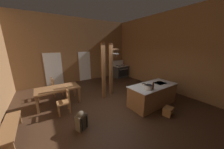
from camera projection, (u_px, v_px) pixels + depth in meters
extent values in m
cube|color=#382316|center=(109.00, 105.00, 4.94)|extent=(8.15, 8.82, 0.10)
cube|color=brown|center=(78.00, 51.00, 7.72)|extent=(8.15, 0.14, 4.24)
cube|color=brown|center=(166.00, 52.00, 6.34)|extent=(0.14, 8.82, 4.24)
cube|color=white|center=(54.00, 69.00, 7.08)|extent=(1.00, 0.01, 2.05)
cube|color=white|center=(85.00, 66.00, 8.13)|extent=(0.84, 0.01, 2.05)
cube|color=brown|center=(152.00, 95.00, 4.82)|extent=(2.12, 0.95, 0.86)
cube|color=silver|center=(153.00, 85.00, 4.71)|extent=(2.18, 1.01, 0.02)
cube|color=black|center=(160.00, 83.00, 4.96)|extent=(0.53, 0.41, 0.00)
cube|color=black|center=(144.00, 99.00, 5.26)|extent=(2.00, 0.09, 0.10)
cube|color=#313131|center=(120.00, 72.00, 9.03)|extent=(1.15, 0.83, 0.90)
cube|color=black|center=(124.00, 73.00, 8.74)|extent=(0.93, 0.07, 0.52)
cylinder|color=silver|center=(124.00, 69.00, 8.65)|extent=(0.82, 0.08, 0.02)
cube|color=silver|center=(121.00, 66.00, 8.91)|extent=(1.19, 0.87, 0.03)
cube|color=silver|center=(118.00, 63.00, 9.14)|extent=(1.14, 0.11, 0.40)
cylinder|color=black|center=(124.00, 66.00, 8.93)|extent=(0.21, 0.21, 0.01)
cylinder|color=black|center=(119.00, 66.00, 8.65)|extent=(0.21, 0.21, 0.01)
cylinder|color=black|center=(122.00, 65.00, 9.17)|extent=(0.21, 0.21, 0.01)
cylinder|color=black|center=(117.00, 66.00, 8.88)|extent=(0.21, 0.21, 0.01)
cylinder|color=black|center=(127.00, 67.00, 8.81)|extent=(0.05, 0.03, 0.04)
cylinder|color=black|center=(125.00, 68.00, 8.69)|extent=(0.05, 0.03, 0.04)
cylinder|color=black|center=(123.00, 68.00, 8.56)|extent=(0.05, 0.03, 0.04)
cylinder|color=black|center=(121.00, 68.00, 8.43)|extent=(0.05, 0.03, 0.04)
cube|color=brown|center=(111.00, 70.00, 5.67)|extent=(0.16, 0.16, 2.59)
cube|color=brown|center=(114.00, 49.00, 5.54)|extent=(0.57, 0.16, 0.06)
cylinder|color=silver|center=(114.00, 51.00, 5.57)|extent=(0.01, 0.01, 0.19)
cylinder|color=silver|center=(114.00, 54.00, 5.60)|extent=(0.23, 0.23, 0.04)
cylinder|color=silver|center=(114.00, 55.00, 5.62)|extent=(0.02, 0.02, 0.14)
cylinder|color=silver|center=(117.00, 51.00, 5.69)|extent=(0.01, 0.01, 0.22)
cylinder|color=silver|center=(117.00, 54.00, 5.72)|extent=(0.23, 0.23, 0.04)
cylinder|color=silver|center=(117.00, 56.00, 5.74)|extent=(0.02, 0.02, 0.14)
cube|color=brown|center=(103.00, 72.00, 5.24)|extent=(0.14, 0.14, 2.59)
cube|color=olive|center=(168.00, 108.00, 4.09)|extent=(0.41, 0.35, 0.04)
cube|color=olive|center=(166.00, 114.00, 4.02)|extent=(0.10, 0.28, 0.26)
cube|color=olive|center=(169.00, 110.00, 4.24)|extent=(0.10, 0.28, 0.26)
cube|color=olive|center=(168.00, 112.00, 4.13)|extent=(0.37, 0.34, 0.03)
cube|color=brown|center=(58.00, 88.00, 4.81)|extent=(1.72, 0.93, 0.06)
cube|color=brown|center=(37.00, 97.00, 4.79)|extent=(0.08, 0.08, 0.68)
cube|color=brown|center=(74.00, 90.00, 5.64)|extent=(0.08, 0.08, 0.68)
cube|color=brown|center=(37.00, 105.00, 4.16)|extent=(0.08, 0.08, 0.68)
cube|color=brown|center=(79.00, 95.00, 5.01)|extent=(0.08, 0.08, 0.68)
cube|color=olive|center=(57.00, 87.00, 5.72)|extent=(0.47, 0.47, 0.04)
cube|color=olive|center=(61.00, 89.00, 6.03)|extent=(0.05, 0.05, 0.41)
cube|color=olive|center=(63.00, 92.00, 5.74)|extent=(0.05, 0.05, 0.41)
cube|color=olive|center=(52.00, 86.00, 5.74)|extent=(0.05, 0.05, 0.95)
cube|color=olive|center=(54.00, 88.00, 5.45)|extent=(0.05, 0.05, 0.95)
cube|color=olive|center=(52.00, 80.00, 5.51)|extent=(0.07, 0.38, 0.07)
cube|color=olive|center=(53.00, 84.00, 5.55)|extent=(0.07, 0.38, 0.07)
cube|color=olive|center=(63.00, 102.00, 4.20)|extent=(0.45, 0.45, 0.04)
cube|color=olive|center=(59.00, 112.00, 4.00)|extent=(0.05, 0.05, 0.41)
cube|color=olive|center=(58.00, 107.00, 4.31)|extent=(0.05, 0.05, 0.41)
cube|color=olive|center=(70.00, 102.00, 4.13)|extent=(0.05, 0.05, 0.95)
cube|color=olive|center=(67.00, 98.00, 4.44)|extent=(0.05, 0.05, 0.95)
cube|color=olive|center=(67.00, 91.00, 4.19)|extent=(0.04, 0.38, 0.07)
cube|color=olive|center=(68.00, 96.00, 4.24)|extent=(0.04, 0.38, 0.07)
cube|color=brown|center=(9.00, 126.00, 2.99)|extent=(0.39, 1.48, 0.04)
cube|color=brown|center=(15.00, 119.00, 3.59)|extent=(0.31, 0.07, 0.40)
cube|color=brown|center=(12.00, 135.00, 3.07)|extent=(0.08, 1.27, 0.06)
cube|color=#4C4233|center=(82.00, 122.00, 3.42)|extent=(0.38, 0.33, 0.48)
cube|color=#4C4233|center=(79.00, 122.00, 3.51)|extent=(0.23, 0.15, 0.17)
cylinder|color=black|center=(82.00, 125.00, 3.28)|extent=(0.05, 0.05, 0.38)
cylinder|color=black|center=(87.00, 121.00, 3.43)|extent=(0.05, 0.05, 0.38)
sphere|color=#4C4233|center=(81.00, 115.00, 3.37)|extent=(0.36, 0.36, 0.27)
cylinder|color=silver|center=(148.00, 87.00, 4.20)|extent=(0.25, 0.25, 0.18)
cylinder|color=black|center=(149.00, 85.00, 4.17)|extent=(0.26, 0.26, 0.01)
cylinder|color=silver|center=(146.00, 87.00, 4.11)|extent=(0.05, 0.02, 0.02)
cylinder|color=silver|center=(151.00, 86.00, 4.26)|extent=(0.05, 0.02, 0.02)
cylinder|color=#B2A893|center=(144.00, 84.00, 4.69)|extent=(0.17, 0.17, 0.06)
cylinder|color=black|center=(144.00, 84.00, 4.68)|extent=(0.14, 0.14, 0.00)
cylinder|color=#56331E|center=(153.00, 86.00, 4.24)|extent=(0.07, 0.07, 0.22)
cylinder|color=#56331E|center=(153.00, 83.00, 4.20)|extent=(0.03, 0.03, 0.08)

